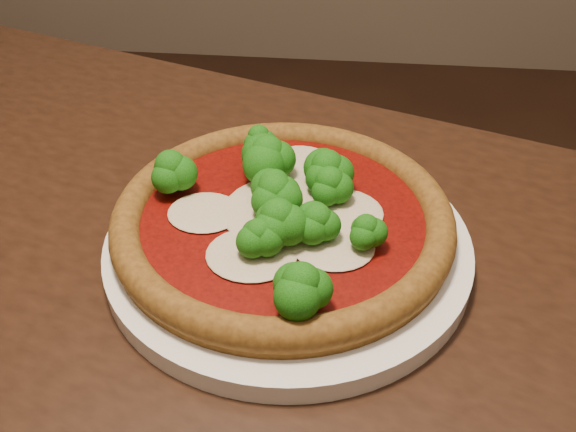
# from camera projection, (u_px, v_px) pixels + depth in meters

# --- Properties ---
(dining_table) EXTENTS (1.44, 1.10, 0.75)m
(dining_table) POSITION_uv_depth(u_px,v_px,m) (194.00, 379.00, 0.56)
(dining_table) COLOR black
(dining_table) RESTS_ON floor
(plate) EXTENTS (0.30, 0.30, 0.02)m
(plate) POSITION_uv_depth(u_px,v_px,m) (288.00, 245.00, 0.54)
(plate) COLOR white
(plate) RESTS_ON dining_table
(pizza) EXTENTS (0.28, 0.28, 0.06)m
(pizza) POSITION_uv_depth(u_px,v_px,m) (283.00, 213.00, 0.53)
(pizza) COLOR brown
(pizza) RESTS_ON plate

